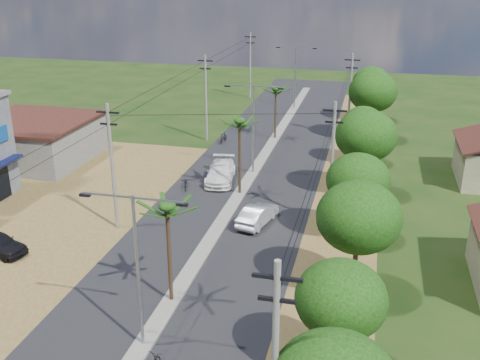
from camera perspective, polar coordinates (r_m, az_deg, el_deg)
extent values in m
plane|color=black|center=(29.01, -9.78, -16.32)|extent=(160.00, 160.00, 0.00)
cube|color=black|center=(41.16, -1.68, -4.06)|extent=(12.00, 110.00, 0.04)
cube|color=#605E56|center=(43.78, -0.65, -2.37)|extent=(1.00, 90.00, 0.18)
cube|color=brown|center=(39.97, 10.22, -5.22)|extent=(5.00, 90.00, 0.03)
cube|color=#605E56|center=(56.76, -20.13, 3.68)|extent=(10.00, 10.00, 3.60)
cube|color=black|center=(56.24, -20.38, 5.62)|extent=(10.40, 10.40, 0.30)
cylinder|color=black|center=(26.07, 9.90, -15.89)|extent=(0.28, 0.28, 3.85)
ellipsoid|color=black|center=(24.83, 10.22, -11.81)|extent=(4.00, 4.00, 3.40)
cylinder|color=black|center=(31.80, 11.63, -7.97)|extent=(0.28, 0.28, 4.55)
ellipsoid|color=black|center=(30.64, 11.98, -3.71)|extent=(4.60, 4.60, 3.91)
cylinder|color=black|center=(38.20, 11.65, -3.27)|extent=(0.28, 0.28, 4.06)
ellipsoid|color=black|center=(37.32, 11.91, -0.02)|extent=(4.20, 4.20, 3.57)
cylinder|color=black|center=(45.51, 12.41, 1.15)|extent=(0.28, 0.28, 4.76)
ellipsoid|color=black|center=(44.69, 12.67, 4.43)|extent=(4.80, 4.80, 4.08)
cylinder|color=black|center=(53.30, 12.23, 3.45)|extent=(0.28, 0.28, 3.64)
ellipsoid|color=black|center=(52.72, 12.40, 5.60)|extent=(3.80, 3.80, 3.23)
cylinder|color=black|center=(60.83, 13.13, 6.16)|extent=(0.28, 0.28, 4.90)
ellipsoid|color=black|center=(60.20, 13.34, 8.73)|extent=(5.00, 5.00, 4.25)
cylinder|color=black|center=(68.67, 13.01, 7.59)|extent=(0.28, 0.28, 4.34)
ellipsoid|color=black|center=(68.16, 13.18, 9.62)|extent=(4.40, 4.40, 3.74)
cylinder|color=black|center=(30.54, -7.19, -7.63)|extent=(0.22, 0.22, 5.80)
cylinder|color=black|center=(44.51, -0.03, 2.19)|extent=(0.22, 0.22, 6.20)
cylinder|color=black|center=(59.65, 3.62, 6.68)|extent=(0.22, 0.22, 5.50)
cylinder|color=gray|center=(26.80, -10.31, -9.49)|extent=(0.16, 0.16, 8.00)
cube|color=gray|center=(24.62, -8.32, -2.04)|extent=(2.40, 0.08, 0.08)
cube|color=gray|center=(25.57, -13.33, -1.51)|extent=(2.40, 0.08, 0.08)
cube|color=black|center=(24.29, -5.90, -2.50)|extent=(0.50, 0.18, 0.12)
cube|color=black|center=(26.10, -15.48, -1.48)|extent=(0.50, 0.18, 0.12)
cylinder|color=gray|center=(48.90, 1.35, 5.02)|extent=(0.16, 0.16, 8.00)
cube|color=gray|center=(47.74, 2.82, 9.43)|extent=(2.40, 0.08, 0.08)
cube|color=gray|center=(48.23, -0.02, 9.57)|extent=(2.40, 0.08, 0.08)
cube|color=black|center=(47.57, 4.14, 9.23)|extent=(0.50, 0.18, 0.12)
cube|color=black|center=(48.52, -1.30, 9.51)|extent=(0.50, 0.18, 0.12)
cylinder|color=gray|center=(72.89, 5.62, 10.25)|extent=(0.16, 0.16, 8.00)
cube|color=gray|center=(72.12, 6.70, 13.23)|extent=(2.40, 0.08, 0.08)
cube|color=gray|center=(72.45, 4.77, 13.34)|extent=(2.40, 0.08, 0.08)
cube|color=black|center=(72.01, 7.59, 13.10)|extent=(0.50, 0.18, 0.12)
cube|color=black|center=(72.64, 3.89, 13.30)|extent=(0.50, 0.18, 0.12)
cylinder|color=#605E56|center=(39.24, -12.83, 1.19)|extent=(0.24, 0.24, 9.00)
cube|color=black|center=(38.13, -13.30, 6.71)|extent=(1.60, 0.12, 0.12)
cube|color=black|center=(38.33, -13.20, 5.55)|extent=(1.20, 0.12, 0.12)
cylinder|color=#605E56|center=(58.94, -3.48, 8.25)|extent=(0.24, 0.24, 9.00)
cube|color=black|center=(58.21, -3.56, 12.00)|extent=(1.60, 0.12, 0.12)
cube|color=black|center=(58.34, -3.54, 11.23)|extent=(1.20, 0.12, 0.12)
cylinder|color=#605E56|center=(78.89, 1.04, 11.53)|extent=(0.24, 0.24, 9.00)
cube|color=black|center=(78.34, 1.06, 14.34)|extent=(1.60, 0.12, 0.12)
cube|color=black|center=(78.44, 1.05, 13.76)|extent=(1.20, 0.12, 0.12)
cube|color=black|center=(17.64, 3.80, -9.88)|extent=(1.60, 0.12, 0.12)
cube|color=black|center=(18.06, 3.74, -12.06)|extent=(1.20, 0.12, 0.12)
cylinder|color=#605E56|center=(39.23, 9.28, 1.44)|extent=(0.24, 0.24, 9.00)
cube|color=black|center=(38.12, 9.62, 6.97)|extent=(1.60, 0.12, 0.12)
cube|color=black|center=(38.32, 9.55, 5.81)|extent=(1.20, 0.12, 0.12)
cylinder|color=#605E56|center=(60.40, 11.09, 8.22)|extent=(0.24, 0.24, 9.00)
cube|color=black|center=(59.69, 11.35, 11.87)|extent=(1.60, 0.12, 0.12)
cube|color=black|center=(59.82, 11.30, 11.11)|extent=(1.20, 0.12, 0.12)
imported|color=#AEB1B6|center=(40.26, 1.78, -3.58)|extent=(2.45, 4.55, 1.42)
imported|color=silver|center=(48.15, -1.99, 0.76)|extent=(3.08, 5.84, 1.61)
imported|color=black|center=(46.82, -5.54, -0.36)|extent=(1.15, 1.93, 0.96)
imported|color=black|center=(58.83, -1.70, 4.30)|extent=(0.71, 1.93, 1.13)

